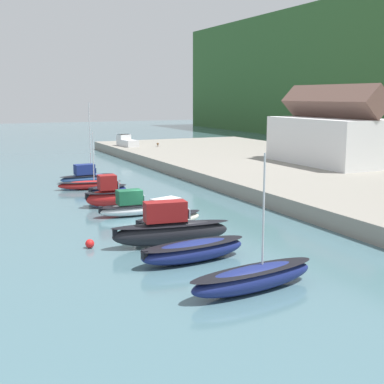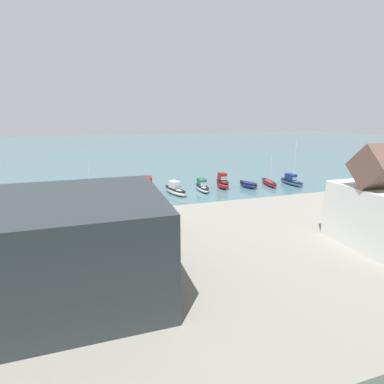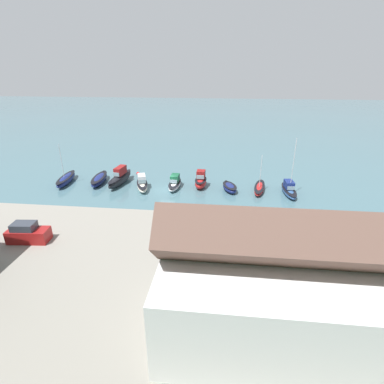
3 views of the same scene
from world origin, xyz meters
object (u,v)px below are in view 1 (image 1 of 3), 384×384
at_px(dog_on_quay, 158,144).
at_px(mooring_buoy_0, 90,244).
at_px(moored_boat_1, 89,184).
at_px(pickup_truck_1, 126,141).
at_px(moored_boat_2, 108,190).
at_px(moored_boat_0, 87,176).
at_px(moored_boat_6, 170,229).
at_px(moored_boat_8, 253,278).
at_px(moored_boat_7, 194,250).
at_px(moored_boat_5, 168,218).
at_px(moored_boat_3, 109,195).
at_px(moored_boat_4, 132,207).

height_order(dog_on_quay, mooring_buoy_0, dog_on_quay).
bearing_deg(dog_on_quay, moored_boat_1, 93.83).
bearing_deg(pickup_truck_1, moored_boat_2, -118.16).
distance_m(moored_boat_0, pickup_truck_1, 29.94).
bearing_deg(mooring_buoy_0, moored_boat_6, 71.17).
bearing_deg(moored_boat_0, moored_boat_1, -14.74).
relative_size(moored_boat_0, mooring_buoy_0, 15.59).
xyz_separation_m(moored_boat_2, moored_boat_8, (28.07, -0.57, 0.09)).
bearing_deg(moored_boat_7, moored_boat_2, 171.15).
height_order(moored_boat_2, pickup_truck_1, pickup_truck_1).
distance_m(moored_boat_5, pickup_truck_1, 52.04).
height_order(moored_boat_3, moored_boat_6, moored_boat_6).
distance_m(moored_boat_5, moored_boat_7, 8.22).
bearing_deg(moored_boat_1, moored_boat_0, -179.98).
height_order(moored_boat_0, mooring_buoy_0, moored_boat_0).
bearing_deg(mooring_buoy_0, moored_boat_0, 166.40).
height_order(moored_boat_0, moored_boat_3, moored_boat_0).
bearing_deg(pickup_truck_1, moored_boat_7, -111.70).
bearing_deg(moored_boat_6, mooring_buoy_0, -101.21).
relative_size(moored_boat_1, moored_boat_4, 1.16).
distance_m(moored_boat_2, moored_boat_8, 28.07).
distance_m(moored_boat_2, mooring_buoy_0, 18.00).
bearing_deg(moored_boat_8, moored_boat_1, 172.88).
bearing_deg(pickup_truck_1, moored_boat_5, -112.07).
xyz_separation_m(pickup_truck_1, dog_on_quay, (3.34, 4.37, -0.36)).
bearing_deg(dog_on_quay, moored_boat_7, 108.32).
xyz_separation_m(moored_boat_0, moored_boat_2, (9.27, -0.23, -0.15)).
height_order(moored_boat_6, pickup_truck_1, pickup_truck_1).
bearing_deg(moored_boat_8, moored_boat_6, 176.41).
xyz_separation_m(moored_boat_2, moored_boat_4, (9.05, -0.57, 0.14)).
xyz_separation_m(moored_boat_3, moored_boat_6, (13.83, 0.07, 0.05)).
bearing_deg(moored_boat_1, mooring_buoy_0, -3.58).
relative_size(moored_boat_0, dog_on_quay, 11.02).
relative_size(moored_boat_6, pickup_truck_1, 1.64).
distance_m(moored_boat_1, moored_boat_8, 32.87).
relative_size(moored_boat_2, moored_boat_7, 0.64).
height_order(moored_boat_8, pickup_truck_1, moored_boat_8).
height_order(moored_boat_7, dog_on_quay, dog_on_quay).
bearing_deg(moored_boat_3, moored_boat_2, 167.96).
bearing_deg(moored_boat_0, pickup_truck_1, 149.20).
bearing_deg(moored_boat_1, moored_boat_3, 6.88).
relative_size(moored_boat_7, mooring_buoy_0, 12.31).
xyz_separation_m(moored_boat_3, moored_boat_4, (4.27, 0.67, -0.30)).
relative_size(moored_boat_5, dog_on_quay, 7.68).
bearing_deg(moored_boat_8, moored_boat_5, 168.47).
height_order(moored_boat_3, moored_boat_7, moored_boat_3).
height_order(moored_boat_4, moored_boat_8, moored_boat_8).
relative_size(moored_boat_2, moored_boat_5, 0.73).
xyz_separation_m(moored_boat_0, moored_boat_7, (31.65, -1.46, -0.08)).
relative_size(moored_boat_3, dog_on_quay, 5.42).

